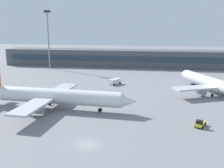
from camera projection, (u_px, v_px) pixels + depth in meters
ground_plane at (116, 93)px, 90.51m from camera, size 400.00×400.00×0.00m
terminal_building at (131, 58)px, 144.84m from camera, size 138.34×12.13×9.00m
airplane_near at (53, 96)px, 73.01m from camera, size 46.53×32.49×11.49m
airplane_mid at (216, 85)px, 87.75m from camera, size 29.73×41.23×10.87m
baggage_tug_yellow at (200, 124)px, 60.51m from camera, size 2.91×3.90×1.75m
service_van_white at (115, 82)px, 102.91m from camera, size 4.50×5.45×2.08m
floodlight_tower_west at (48, 36)px, 136.95m from camera, size 3.20×0.80×29.33m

